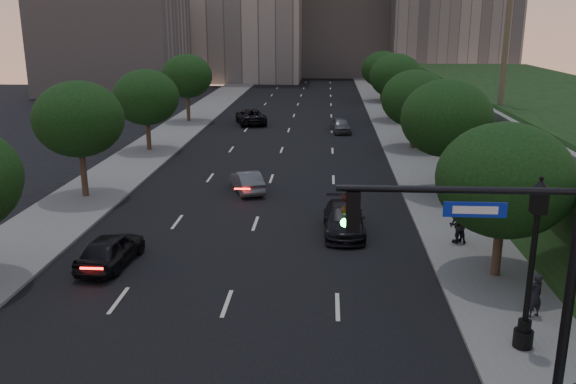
# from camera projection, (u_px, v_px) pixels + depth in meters

# --- Properties ---
(ground) EXTENTS (160.00, 160.00, 0.00)m
(ground) POSITION_uv_depth(u_px,v_px,m) (199.00, 383.00, 17.24)
(ground) COLOR black
(ground) RESTS_ON ground
(road_surface) EXTENTS (16.00, 140.00, 0.02)m
(road_surface) POSITION_uv_depth(u_px,v_px,m) (280.00, 156.00, 46.04)
(road_surface) COLOR black
(road_surface) RESTS_ON ground
(sidewalk_right) EXTENTS (4.50, 140.00, 0.15)m
(sidewalk_right) POSITION_uv_depth(u_px,v_px,m) (417.00, 157.00, 45.40)
(sidewalk_right) COLOR slate
(sidewalk_right) RESTS_ON ground
(sidewalk_left) EXTENTS (4.50, 140.00, 0.15)m
(sidewalk_left) POSITION_uv_depth(u_px,v_px,m) (146.00, 153.00, 46.65)
(sidewalk_left) COLOR slate
(sidewalk_left) RESTS_ON ground
(parapet_wall) EXTENTS (0.35, 90.00, 0.70)m
(parapet_wall) POSITION_uv_depth(u_px,v_px,m) (472.00, 103.00, 42.11)
(parapet_wall) COLOR slate
(parapet_wall) RESTS_ON embankment
(office_block_mid) EXTENTS (22.00, 18.00, 26.00)m
(office_block_mid) POSITION_uv_depth(u_px,v_px,m) (342.00, 2.00, 111.27)
(office_block_mid) COLOR gray
(office_block_mid) RESTS_ON ground
(office_block_filler) EXTENTS (18.00, 16.00, 14.00)m
(office_block_filler) POSITION_uv_depth(u_px,v_px,m) (114.00, 42.00, 84.13)
(office_block_filler) COLOR gray
(office_block_filler) RESTS_ON ground
(tree_right_a) EXTENTS (5.20, 5.20, 6.24)m
(tree_right_a) POSITION_uv_depth(u_px,v_px,m) (504.00, 180.00, 23.20)
(tree_right_a) COLOR #38281C
(tree_right_a) RESTS_ON ground
(tree_right_b) EXTENTS (5.20, 5.20, 6.74)m
(tree_right_b) POSITION_uv_depth(u_px,v_px,m) (446.00, 118.00, 34.58)
(tree_right_b) COLOR #38281C
(tree_right_b) RESTS_ON ground
(tree_right_c) EXTENTS (5.20, 5.20, 6.24)m
(tree_right_c) POSITION_uv_depth(u_px,v_px,m) (415.00, 99.00, 47.20)
(tree_right_c) COLOR #38281C
(tree_right_c) RESTS_ON ground
(tree_right_d) EXTENTS (5.20, 5.20, 6.74)m
(tree_right_d) POSITION_uv_depth(u_px,v_px,m) (396.00, 76.00, 60.51)
(tree_right_d) COLOR #38281C
(tree_right_d) RESTS_ON ground
(tree_right_e) EXTENTS (5.20, 5.20, 6.24)m
(tree_right_e) POSITION_uv_depth(u_px,v_px,m) (383.00, 69.00, 75.05)
(tree_right_e) COLOR #38281C
(tree_right_e) RESTS_ON ground
(tree_left_b) EXTENTS (5.00, 5.00, 6.71)m
(tree_left_b) POSITION_uv_depth(u_px,v_px,m) (79.00, 119.00, 33.90)
(tree_left_b) COLOR #38281C
(tree_left_b) RESTS_ON ground
(tree_left_c) EXTENTS (5.00, 5.00, 6.34)m
(tree_left_c) POSITION_uv_depth(u_px,v_px,m) (146.00, 97.00, 46.49)
(tree_left_c) COLOR #38281C
(tree_left_c) RESTS_ON ground
(tree_left_d) EXTENTS (5.00, 5.00, 6.71)m
(tree_left_d) POSITION_uv_depth(u_px,v_px,m) (187.00, 76.00, 59.83)
(tree_left_d) COLOR #38281C
(tree_left_d) RESTS_ON ground
(traffic_signal_mast) EXTENTS (5.68, 0.56, 7.00)m
(traffic_signal_mast) POSITION_uv_depth(u_px,v_px,m) (520.00, 301.00, 14.05)
(traffic_signal_mast) COLOR black
(traffic_signal_mast) RESTS_ON ground
(street_lamp) EXTENTS (0.64, 0.64, 5.62)m
(street_lamp) POSITION_uv_depth(u_px,v_px,m) (531.00, 272.00, 18.21)
(street_lamp) COLOR black
(street_lamp) RESTS_ON ground
(sedan_near_left) EXTENTS (2.06, 4.28, 1.41)m
(sedan_near_left) POSITION_uv_depth(u_px,v_px,m) (110.00, 250.00, 25.32)
(sedan_near_left) COLOR black
(sedan_near_left) RESTS_ON ground
(sedan_mid_left) EXTENTS (2.62, 4.14, 1.29)m
(sedan_mid_left) POSITION_uv_depth(u_px,v_px,m) (247.00, 181.00, 36.29)
(sedan_mid_left) COLOR #54575B
(sedan_mid_left) RESTS_ON ground
(sedan_far_left) EXTENTS (3.88, 5.94, 1.52)m
(sedan_far_left) POSITION_uv_depth(u_px,v_px,m) (251.00, 116.00, 59.96)
(sedan_far_left) COLOR black
(sedan_far_left) RESTS_ON ground
(sedan_near_right) EXTENTS (2.02, 4.78, 1.37)m
(sedan_near_right) POSITION_uv_depth(u_px,v_px,m) (344.00, 219.00, 29.21)
(sedan_near_right) COLOR black
(sedan_near_right) RESTS_ON ground
(sedan_far_right) EXTENTS (2.10, 4.11, 1.34)m
(sedan_far_right) POSITION_uv_depth(u_px,v_px,m) (341.00, 125.00, 55.46)
(sedan_far_right) COLOR #53555A
(sedan_far_right) RESTS_ON ground
(pedestrian_a) EXTENTS (0.67, 0.58, 1.56)m
(pedestrian_a) POSITION_uv_depth(u_px,v_px,m) (535.00, 295.00, 20.60)
(pedestrian_a) COLOR black
(pedestrian_a) RESTS_ON sidewalk_right
(pedestrian_b) EXTENTS (0.92, 0.77, 1.69)m
(pedestrian_b) POSITION_uv_depth(u_px,v_px,m) (458.00, 225.00, 27.48)
(pedestrian_b) COLOR black
(pedestrian_b) RESTS_ON sidewalk_right
(pedestrian_c) EXTENTS (1.08, 0.87, 1.72)m
(pedestrian_c) POSITION_uv_depth(u_px,v_px,m) (459.00, 224.00, 27.52)
(pedestrian_c) COLOR black
(pedestrian_c) RESTS_ON sidewalk_right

